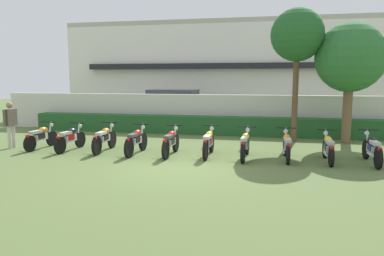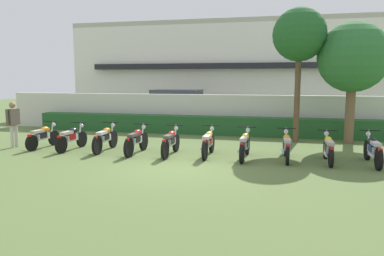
{
  "view_description": "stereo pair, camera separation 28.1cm",
  "coord_description": "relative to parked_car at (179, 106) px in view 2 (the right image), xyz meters",
  "views": [
    {
      "loc": [
        2.5,
        -9.89,
        2.52
      ],
      "look_at": [
        0.0,
        1.96,
        0.88
      ],
      "focal_mm": 34.28,
      "sensor_mm": 36.0,
      "label": 1
    },
    {
      "loc": [
        2.77,
        -9.83,
        2.52
      ],
      "look_at": [
        0.0,
        1.96,
        0.88
      ],
      "focal_mm": 34.28,
      "sensor_mm": 36.0,
      "label": 2
    }
  ],
  "objects": [
    {
      "name": "ground",
      "position": [
        2.76,
        -10.48,
        -0.94
      ],
      "size": [
        60.0,
        60.0,
        0.0
      ],
      "primitive_type": "plane",
      "color": "#566B38"
    },
    {
      "name": "motorcycle_in_row_0",
      "position": [
        -2.78,
        -8.74,
        -0.5
      ],
      "size": [
        0.6,
        1.77,
        0.94
      ],
      "rotation": [
        0.0,
        0.0,
        1.51
      ],
      "color": "black",
      "rests_on": "ground"
    },
    {
      "name": "motorcycle_in_row_7",
      "position": [
        5.83,
        -8.77,
        -0.49
      ],
      "size": [
        0.6,
        1.88,
        0.96
      ],
      "rotation": [
        0.0,
        0.0,
        1.6
      ],
      "color": "black",
      "rests_on": "ground"
    },
    {
      "name": "inspector_person",
      "position": [
        -3.9,
        -8.85,
        0.06
      ],
      "size": [
        0.23,
        0.68,
        1.68
      ],
      "color": "beige",
      "rests_on": "ground"
    },
    {
      "name": "motorcycle_in_row_6",
      "position": [
        4.55,
        -8.88,
        -0.48
      ],
      "size": [
        0.6,
        1.98,
        0.97
      ],
      "rotation": [
        0.0,
        0.0,
        1.53
      ],
      "color": "black",
      "rests_on": "ground"
    },
    {
      "name": "motorcycle_in_row_3",
      "position": [
        0.92,
        -8.92,
        -0.48
      ],
      "size": [
        0.6,
        1.9,
        0.98
      ],
      "rotation": [
        0.0,
        0.0,
        1.55
      ],
      "color": "black",
      "rests_on": "ground"
    },
    {
      "name": "motorcycle_in_row_8",
      "position": [
        7.05,
        -8.84,
        -0.5
      ],
      "size": [
        0.6,
        1.81,
        0.95
      ],
      "rotation": [
        0.0,
        0.0,
        1.57
      ],
      "color": "black",
      "rests_on": "ground"
    },
    {
      "name": "motorcycle_in_row_2",
      "position": [
        -0.3,
        -8.73,
        -0.48
      ],
      "size": [
        0.6,
        1.95,
        0.98
      ],
      "rotation": [
        0.0,
        0.0,
        1.61
      ],
      "color": "black",
      "rests_on": "ground"
    },
    {
      "name": "tree_far_side",
      "position": [
        8.26,
        -5.13,
        2.35
      ],
      "size": [
        2.66,
        2.66,
        4.65
      ],
      "color": "brown",
      "rests_on": "ground"
    },
    {
      "name": "building",
      "position": [
        2.76,
        6.34,
        2.22
      ],
      "size": [
        22.7,
        6.5,
        6.32
      ],
      "color": "white",
      "rests_on": "ground"
    },
    {
      "name": "parked_car",
      "position": [
        0.0,
        0.0,
        0.0
      ],
      "size": [
        4.61,
        2.31,
        1.89
      ],
      "rotation": [
        0.0,
        0.0,
        -0.06
      ],
      "color": "silver",
      "rests_on": "ground"
    },
    {
      "name": "motorcycle_in_row_1",
      "position": [
        -1.55,
        -8.84,
        -0.49
      ],
      "size": [
        0.6,
        1.82,
        0.95
      ],
      "rotation": [
        0.0,
        0.0,
        1.52
      ],
      "color": "black",
      "rests_on": "ground"
    },
    {
      "name": "tree_near_inspector",
      "position": [
        6.26,
        -5.28,
        3.22
      ],
      "size": [
        2.06,
        2.06,
        5.23
      ],
      "color": "brown",
      "rests_on": "ground"
    },
    {
      "name": "hedge_row",
      "position": [
        2.76,
        -4.06,
        -0.53
      ],
      "size": [
        17.25,
        0.7,
        0.82
      ],
      "primitive_type": "cube",
      "color": "#235628",
      "rests_on": "ground"
    },
    {
      "name": "motorcycle_in_row_4",
      "position": [
        2.12,
        -8.91,
        -0.48
      ],
      "size": [
        0.6,
        1.9,
        0.97
      ],
      "rotation": [
        0.0,
        0.0,
        1.57
      ],
      "color": "black",
      "rests_on": "ground"
    },
    {
      "name": "motorcycle_in_row_9",
      "position": [
        8.28,
        -8.82,
        -0.48
      ],
      "size": [
        0.6,
        1.97,
        0.97
      ],
      "rotation": [
        0.0,
        0.0,
        1.57
      ],
      "color": "black",
      "rests_on": "ground"
    },
    {
      "name": "motorcycle_in_row_5",
      "position": [
        3.36,
        -8.76,
        -0.48
      ],
      "size": [
        0.6,
        1.89,
        0.98
      ],
      "rotation": [
        0.0,
        0.0,
        1.58
      ],
      "color": "black",
      "rests_on": "ground"
    },
    {
      "name": "compound_wall",
      "position": [
        2.76,
        -3.36,
        -0.05
      ],
      "size": [
        21.57,
        0.3,
        1.77
      ],
      "primitive_type": "cube",
      "color": "silver",
      "rests_on": "ground"
    }
  ]
}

